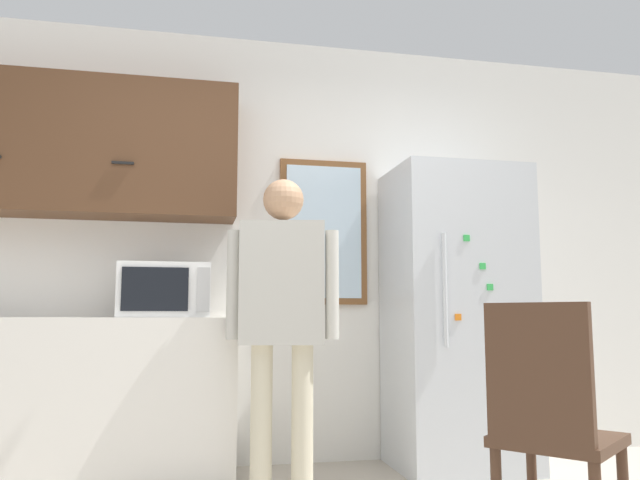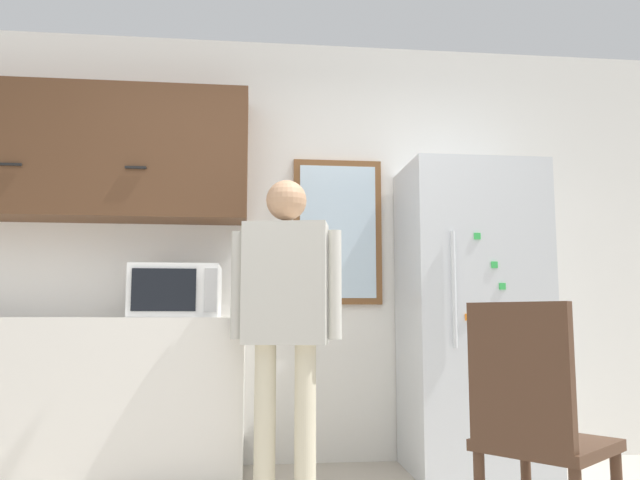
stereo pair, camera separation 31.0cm
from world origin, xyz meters
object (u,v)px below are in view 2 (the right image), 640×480
microwave (177,291)px  refrigerator (471,316)px  chair (535,426)px  person (286,301)px

microwave → refrigerator: bearing=-0.3°
microwave → chair: 2.13m
refrigerator → chair: bearing=-102.1°
chair → person: bearing=-2.2°
microwave → person: (0.60, -0.40, -0.06)m
person → refrigerator: 1.20m
microwave → refrigerator: size_ratio=0.27×
microwave → refrigerator: 1.74m
microwave → person: 0.73m
refrigerator → chair: refrigerator is taller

